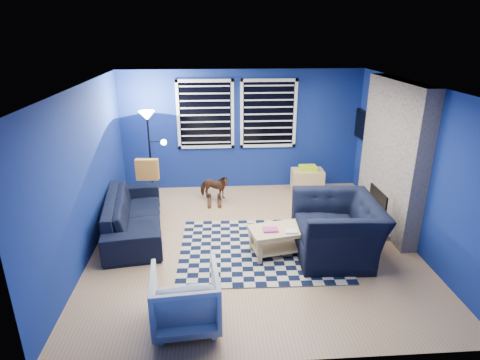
{
  "coord_description": "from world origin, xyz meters",
  "views": [
    {
      "loc": [
        -0.6,
        -5.7,
        3.25
      ],
      "look_at": [
        -0.19,
        0.3,
        0.97
      ],
      "focal_mm": 30.0,
      "sensor_mm": 36.0,
      "label": 1
    }
  ],
  "objects_px": {
    "armchair_bent": "(185,298)",
    "sofa": "(134,214)",
    "tv": "(365,127)",
    "armchair_big": "(337,229)",
    "cabinet": "(307,182)",
    "rocking_horse": "(214,187)",
    "coffee_table": "(279,236)",
    "floor_lamp": "(149,128)"
  },
  "relations": [
    {
      "from": "armchair_bent",
      "to": "sofa",
      "type": "bearing_deg",
      "value": -71.76
    },
    {
      "from": "tv",
      "to": "armchair_big",
      "type": "relative_size",
      "value": 0.74
    },
    {
      "from": "sofa",
      "to": "cabinet",
      "type": "height_order",
      "value": "sofa"
    },
    {
      "from": "sofa",
      "to": "armchair_bent",
      "type": "relative_size",
      "value": 2.85
    },
    {
      "from": "sofa",
      "to": "rocking_horse",
      "type": "bearing_deg",
      "value": -57.62
    },
    {
      "from": "armchair_big",
      "to": "rocking_horse",
      "type": "bearing_deg",
      "value": -136.88
    },
    {
      "from": "coffee_table",
      "to": "cabinet",
      "type": "xyz_separation_m",
      "value": [
        0.96,
        2.32,
        -0.03
      ]
    },
    {
      "from": "armchair_bent",
      "to": "rocking_horse",
      "type": "height_order",
      "value": "armchair_bent"
    },
    {
      "from": "sofa",
      "to": "rocking_horse",
      "type": "xyz_separation_m",
      "value": [
        1.36,
        1.15,
        -0.0
      ]
    },
    {
      "from": "tv",
      "to": "coffee_table",
      "type": "height_order",
      "value": "tv"
    },
    {
      "from": "tv",
      "to": "floor_lamp",
      "type": "distance_m",
      "value": 4.26
    },
    {
      "from": "tv",
      "to": "cabinet",
      "type": "bearing_deg",
      "value": -177.26
    },
    {
      "from": "coffee_table",
      "to": "floor_lamp",
      "type": "relative_size",
      "value": 0.54
    },
    {
      "from": "cabinet",
      "to": "rocking_horse",
      "type": "bearing_deg",
      "value": -169.31
    },
    {
      "from": "sofa",
      "to": "cabinet",
      "type": "xyz_separation_m",
      "value": [
        3.29,
        1.44,
        -0.05
      ]
    },
    {
      "from": "tv",
      "to": "sofa",
      "type": "xyz_separation_m",
      "value": [
        -4.41,
        -1.5,
        -1.07
      ]
    },
    {
      "from": "tv",
      "to": "cabinet",
      "type": "height_order",
      "value": "tv"
    },
    {
      "from": "tv",
      "to": "armchair_big",
      "type": "distance_m",
      "value": 2.9
    },
    {
      "from": "sofa",
      "to": "floor_lamp",
      "type": "distance_m",
      "value": 1.79
    },
    {
      "from": "floor_lamp",
      "to": "coffee_table",
      "type": "bearing_deg",
      "value": -45.8
    },
    {
      "from": "armchair_bent",
      "to": "floor_lamp",
      "type": "height_order",
      "value": "floor_lamp"
    },
    {
      "from": "tv",
      "to": "rocking_horse",
      "type": "distance_m",
      "value": 3.26
    },
    {
      "from": "tv",
      "to": "armchair_big",
      "type": "bearing_deg",
      "value": -116.63
    },
    {
      "from": "cabinet",
      "to": "tv",
      "type": "bearing_deg",
      "value": 4.79
    },
    {
      "from": "sofa",
      "to": "coffee_table",
      "type": "distance_m",
      "value": 2.49
    },
    {
      "from": "rocking_horse",
      "to": "coffee_table",
      "type": "distance_m",
      "value": 2.25
    },
    {
      "from": "armchair_big",
      "to": "floor_lamp",
      "type": "xyz_separation_m",
      "value": [
        -3.03,
        2.32,
        1.04
      ]
    },
    {
      "from": "armchair_big",
      "to": "rocking_horse",
      "type": "distance_m",
      "value": 2.79
    },
    {
      "from": "tv",
      "to": "rocking_horse",
      "type": "relative_size",
      "value": 1.66
    },
    {
      "from": "armchair_big",
      "to": "rocking_horse",
      "type": "height_order",
      "value": "armchair_big"
    },
    {
      "from": "armchair_big",
      "to": "coffee_table",
      "type": "relative_size",
      "value": 1.38
    },
    {
      "from": "sofa",
      "to": "armchair_bent",
      "type": "height_order",
      "value": "armchair_bent"
    },
    {
      "from": "sofa",
      "to": "armchair_big",
      "type": "relative_size",
      "value": 1.65
    },
    {
      "from": "sofa",
      "to": "coffee_table",
      "type": "xyz_separation_m",
      "value": [
        2.33,
        -0.88,
        -0.02
      ]
    },
    {
      "from": "armchair_bent",
      "to": "floor_lamp",
      "type": "xyz_separation_m",
      "value": [
        -0.85,
        3.72,
        1.12
      ]
    },
    {
      "from": "tv",
      "to": "sofa",
      "type": "distance_m",
      "value": 4.78
    },
    {
      "from": "armchair_bent",
      "to": "armchair_big",
      "type": "bearing_deg",
      "value": -152.02
    },
    {
      "from": "tv",
      "to": "rocking_horse",
      "type": "xyz_separation_m",
      "value": [
        -3.06,
        -0.35,
        -1.08
      ]
    },
    {
      "from": "rocking_horse",
      "to": "tv",
      "type": "bearing_deg",
      "value": -66.62
    },
    {
      "from": "armchair_big",
      "to": "floor_lamp",
      "type": "bearing_deg",
      "value": -125.25
    },
    {
      "from": "armchair_bent",
      "to": "cabinet",
      "type": "height_order",
      "value": "armchair_bent"
    },
    {
      "from": "armchair_big",
      "to": "coffee_table",
      "type": "xyz_separation_m",
      "value": [
        -0.85,
        0.07,
        -0.13
      ]
    }
  ]
}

